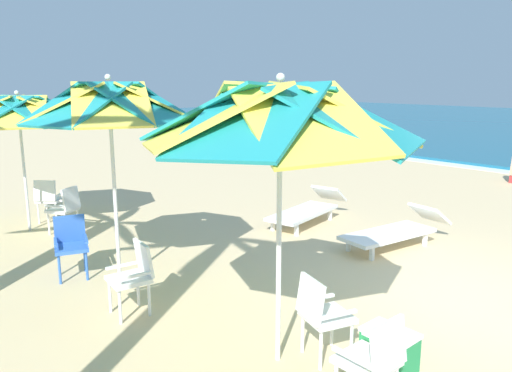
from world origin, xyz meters
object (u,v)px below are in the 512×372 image
Objects in this scene: plastic_chair_1 at (374,358)px; beach_umbrella_0 at (280,117)px; sun_lounger_3 at (308,209)px; cooler_box at (389,350)px; plastic_chair_2 at (71,243)px; plastic_chair_5 at (65,207)px; beach_umbrella_2 at (18,111)px; plastic_chair_3 at (134,274)px; plastic_chair_4 at (49,198)px; plastic_chair_0 at (322,312)px; sun_lounger_2 at (396,230)px; beach_umbrella_1 at (109,104)px.

beach_umbrella_0 is at bearing -178.08° from plastic_chair_1.
sun_lounger_3 is 5.08m from cooler_box.
plastic_chair_2 is 4.56m from cooler_box.
beach_umbrella_2 is at bearing -145.56° from plastic_chair_5.
plastic_chair_3 and plastic_chair_4 have the same top height.
plastic_chair_1 is at bearing 1.92° from beach_umbrella_0.
plastic_chair_1 is 7.55m from beach_umbrella_2.
plastic_chair_0 is 3.87m from sun_lounger_2.
plastic_chair_5 is at bearing 34.44° from beach_umbrella_2.
plastic_chair_2 and plastic_chair_4 have the same top height.
plastic_chair_1 is 0.31× the size of beach_umbrella_1.
plastic_chair_0 is at bearing 52.13° from beach_umbrella_0.
cooler_box is at bearing -38.25° from sun_lounger_3.
plastic_chair_5 is (-6.68, -0.03, 0.00)m from plastic_chair_1.
plastic_chair_3 is (0.95, -0.26, -1.94)m from beach_umbrella_1.
beach_umbrella_0 is 1.96m from plastic_chair_0.
plastic_chair_5 is 1.73× the size of cooler_box.
plastic_chair_0 is 3.91m from plastic_chair_2.
plastic_chair_5 reaches higher than sun_lounger_3.
beach_umbrella_2 is at bearing 178.27° from plastic_chair_3.
beach_umbrella_0 is at bearing -72.70° from sun_lounger_2.
beach_umbrella_1 is 3.25× the size of plastic_chair_2.
sun_lounger_2 is (-1.22, 3.91, -2.13)m from beach_umbrella_0.
sun_lounger_2 is 0.99× the size of sun_lounger_3.
beach_umbrella_1 is 1.26× the size of sun_lounger_3.
plastic_chair_4 reaches higher than cooler_box.
beach_umbrella_2 is (-6.50, -0.78, 1.71)m from plastic_chair_0.
plastic_chair_1 is at bearing 5.08° from beach_umbrella_1.
beach_umbrella_1 is at bearing -5.39° from plastic_chair_4.
beach_umbrella_0 is 2.46m from cooler_box.
plastic_chair_5 is at bearing -1.66° from plastic_chair_4.
cooler_box is (0.82, 0.69, -2.21)m from beach_umbrella_0.
sun_lounger_3 is at bearing 134.43° from plastic_chair_0.
plastic_chair_2 is at bearing -94.38° from sun_lounger_3.
beach_umbrella_0 is 5.90m from plastic_chair_5.
cooler_box is at bearing 5.07° from plastic_chair_4.
plastic_chair_3 is at bearing 4.13° from plastic_chair_2.
beach_umbrella_0 is 3.23× the size of plastic_chair_4.
plastic_chair_1 is at bearing -0.01° from plastic_chair_4.
sun_lounger_3 is at bearing 106.29° from plastic_chair_3.
plastic_chair_2 is 3.11m from plastic_chair_4.
plastic_chair_4 is 1.73× the size of cooler_box.
plastic_chair_5 is at bearing 179.89° from beach_umbrella_0.
beach_umbrella_2 is 5.61m from sun_lounger_3.
beach_umbrella_0 is 5.60× the size of cooler_box.
beach_umbrella_0 reaches higher than cooler_box.
plastic_chair_2 and plastic_chair_5 have the same top height.
plastic_chair_0 is 0.39× the size of sun_lounger_3.
plastic_chair_4 is at bearing 166.40° from plastic_chair_2.
cooler_box is (2.70, 1.27, -0.30)m from plastic_chair_3.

